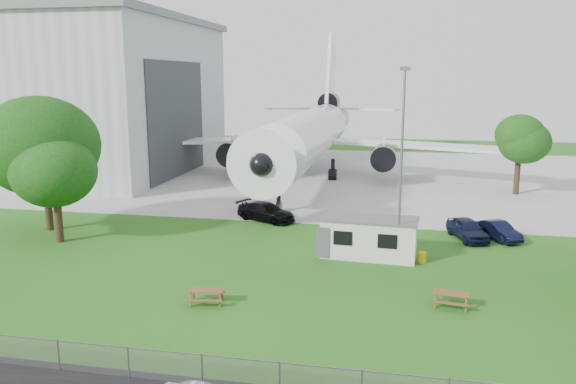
% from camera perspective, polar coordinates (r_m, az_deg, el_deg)
% --- Properties ---
extents(ground, '(160.00, 160.00, 0.00)m').
position_cam_1_polar(ground, '(31.23, -4.49, -10.08)').
color(ground, '#33741F').
extents(concrete_apron, '(120.00, 46.00, 0.03)m').
position_cam_1_polar(concrete_apron, '(67.38, 4.18, 1.75)').
color(concrete_apron, '#B7B7B2').
rests_on(concrete_apron, ground).
extents(hangar, '(43.00, 31.00, 18.55)m').
position_cam_1_polar(hangar, '(78.72, -24.90, 9.02)').
color(hangar, '#B2B7BC').
rests_on(hangar, ground).
extents(airliner, '(46.36, 47.73, 17.69)m').
position_cam_1_polar(airliner, '(64.84, 2.26, 6.07)').
color(airliner, white).
rests_on(airliner, ground).
extents(site_cabin, '(6.84, 3.16, 2.62)m').
position_cam_1_polar(site_cabin, '(36.89, 8.25, -4.58)').
color(site_cabin, silver).
rests_on(site_cabin, ground).
extents(picnic_west, '(2.01, 1.76, 0.76)m').
position_cam_1_polar(picnic_west, '(29.92, -8.26, -11.16)').
color(picnic_west, brown).
rests_on(picnic_west, ground).
extents(picnic_east, '(2.00, 1.75, 0.76)m').
position_cam_1_polar(picnic_east, '(30.44, 16.18, -11.12)').
color(picnic_east, brown).
rests_on(picnic_east, ground).
extents(fence, '(58.00, 0.04, 1.30)m').
position_cam_1_polar(fence, '(23.13, -11.15, -18.51)').
color(fence, gray).
rests_on(fence, ground).
extents(lamp_mast, '(0.16, 0.16, 12.00)m').
position_cam_1_polar(lamp_mast, '(34.56, 11.41, 2.19)').
color(lamp_mast, slate).
rests_on(lamp_mast, ground).
extents(tree_west_big, '(9.04, 9.04, 11.24)m').
position_cam_1_polar(tree_west_big, '(45.74, -23.66, 4.61)').
color(tree_west_big, '#382619').
rests_on(tree_west_big, ground).
extents(tree_west_small, '(5.99, 5.99, 7.84)m').
position_cam_1_polar(tree_west_small, '(42.29, -22.62, 1.62)').
color(tree_west_small, '#382619').
rests_on(tree_west_small, ground).
extents(tree_far_apron, '(5.25, 5.25, 8.15)m').
position_cam_1_polar(tree_far_apron, '(59.76, 22.50, 4.95)').
color(tree_far_apron, '#382619').
rests_on(tree_far_apron, ground).
extents(car_ne_hatch, '(3.08, 4.75, 1.51)m').
position_cam_1_polar(car_ne_hatch, '(42.54, 17.77, -3.62)').
color(car_ne_hatch, black).
rests_on(car_ne_hatch, ground).
extents(car_ne_sedan, '(2.99, 4.11, 1.29)m').
position_cam_1_polar(car_ne_sedan, '(43.27, 20.61, -3.71)').
color(car_ne_sedan, black).
rests_on(car_ne_sedan, ground).
extents(car_apron_van, '(5.47, 3.91, 1.47)m').
position_cam_1_polar(car_apron_van, '(45.73, -2.24, -2.04)').
color(car_apron_van, black).
rests_on(car_apron_van, ground).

